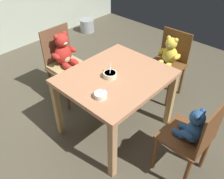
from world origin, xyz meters
name	(u,v)px	position (x,y,z in m)	size (l,w,h in m)	color
ground_plane	(115,128)	(0.00, 0.00, -0.02)	(5.20, 5.20, 0.04)	#4E4838
dining_table	(116,83)	(0.00, 0.00, 0.61)	(1.00, 0.85, 0.70)	#B67B55
teddy_chair_far_center	(65,58)	(0.01, 0.82, 0.57)	(0.42, 0.38, 0.90)	brown
teddy_chair_near_right	(169,58)	(0.91, -0.04, 0.53)	(0.41, 0.42, 0.83)	brown
teddy_chair_near_front	(192,133)	(0.01, -0.83, 0.52)	(0.40, 0.39, 0.86)	brown
porridge_bowl_cream_center	(110,75)	(-0.06, 0.02, 0.73)	(0.13, 0.13, 0.11)	beige
porridge_bowl_white_near_left	(101,95)	(-0.33, -0.13, 0.73)	(0.11, 0.11, 0.10)	white
metal_pail	(87,26)	(1.53, 2.15, 0.12)	(0.27, 0.27, 0.24)	#93969B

